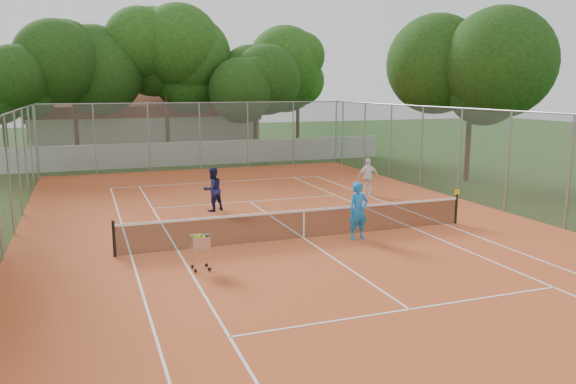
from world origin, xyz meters
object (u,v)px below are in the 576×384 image
object	(u,v)px
player_far_right	(368,177)
ball_hopper	(200,251)
tennis_net	(304,224)
player_far_left	(213,189)
player_near	(358,211)
clubhouse	(145,122)

from	to	relation	value
player_far_right	ball_hopper	distance (m)	12.38
ball_hopper	tennis_net	bearing A→B (deg)	47.53
player_far_right	tennis_net	bearing A→B (deg)	57.75
ball_hopper	player_far_left	bearing A→B (deg)	93.99
player_near	tennis_net	bearing A→B (deg)	152.47
tennis_net	ball_hopper	distance (m)	4.34
tennis_net	clubhouse	bearing A→B (deg)	93.95
player_near	player_far_left	size ratio (longest dim) A/B	1.08
clubhouse	tennis_net	bearing A→B (deg)	-86.05
clubhouse	ball_hopper	size ratio (longest dim) A/B	15.73
tennis_net	player_far_left	bearing A→B (deg)	110.06
player_near	player_far_left	world-z (taller)	player_near
clubhouse	player_far_left	world-z (taller)	clubhouse
player_near	clubhouse	bearing A→B (deg)	92.75
clubhouse	player_far_left	size ratio (longest dim) A/B	9.38
clubhouse	player_near	size ratio (longest dim) A/B	8.72
player_near	player_far_right	bearing A→B (deg)	55.43
clubhouse	player_near	xyz separation A→B (m)	(3.62, -29.70, -1.24)
clubhouse	ball_hopper	world-z (taller)	clubhouse
ball_hopper	player_far_right	bearing A→B (deg)	59.87
player_near	player_far_right	size ratio (longest dim) A/B	1.11
player_far_left	tennis_net	bearing A→B (deg)	86.62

